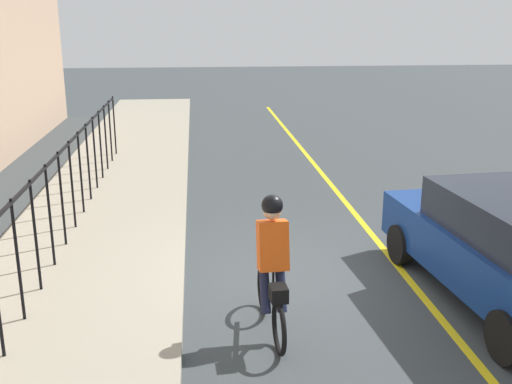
# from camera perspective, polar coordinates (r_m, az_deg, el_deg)

# --- Properties ---
(ground_plane) EXTENTS (80.00, 80.00, 0.00)m
(ground_plane) POSITION_cam_1_polar(r_m,az_deg,el_deg) (9.38, 4.41, -8.09)
(ground_plane) COLOR #383E40
(lane_line_centre) EXTENTS (36.00, 0.12, 0.01)m
(lane_line_centre) POSITION_cam_1_polar(r_m,az_deg,el_deg) (9.78, 13.76, -7.48)
(lane_line_centre) COLOR yellow
(lane_line_centre) RESTS_ON ground
(sidewalk) EXTENTS (40.00, 3.20, 0.15)m
(sidewalk) POSITION_cam_1_polar(r_m,az_deg,el_deg) (9.40, -16.67, -8.21)
(sidewalk) COLOR gray
(sidewalk) RESTS_ON ground
(iron_fence) EXTENTS (14.98, 0.04, 1.60)m
(iron_fence) POSITION_cam_1_polar(r_m,az_deg,el_deg) (10.03, -18.41, 0.06)
(iron_fence) COLOR black
(iron_fence) RESTS_ON sidewalk
(cyclist_lead) EXTENTS (1.71, 0.38, 1.83)m
(cyclist_lead) POSITION_cam_1_polar(r_m,az_deg,el_deg) (7.44, 1.54, -7.09)
(cyclist_lead) COLOR black
(cyclist_lead) RESTS_ON ground
(patrol_sedan) EXTENTS (4.54, 2.22, 1.58)m
(patrol_sedan) POSITION_cam_1_polar(r_m,az_deg,el_deg) (9.02, 22.60, -4.71)
(patrol_sedan) COLOR navy
(patrol_sedan) RESTS_ON ground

